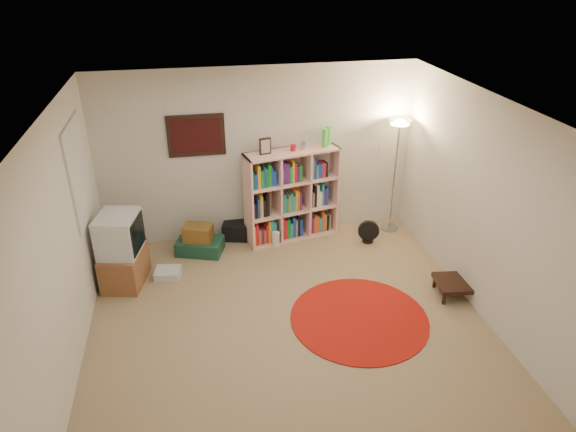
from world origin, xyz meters
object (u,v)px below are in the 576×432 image
Objects in this scene: bookshelf at (290,197)px; side_table at (454,283)px; floor_lamp at (398,140)px; tv_stand at (122,251)px; floor_fan at (368,232)px; suitcase at (200,246)px.

bookshelf is 3.29× the size of side_table.
bookshelf is at bearing 132.53° from side_table.
floor_lamp is 1.79× the size of tv_stand.
floor_fan is at bearing -32.59° from bookshelf.
floor_fan is 0.71× the size of side_table.
side_table is at bearing -9.45° from suitcase.
floor_fan is at bearing -143.77° from floor_lamp.
bookshelf is 4.63× the size of floor_fan.
bookshelf is 1.74m from floor_lamp.
floor_fan is 3.44m from tv_stand.
floor_lamp is at bearing -14.48° from bookshelf.
tv_stand is at bearing -130.48° from suitcase.
floor_lamp is 3.20m from suitcase.
tv_stand is 1.34× the size of suitcase.
tv_stand is (-2.31, -0.77, -0.19)m from bookshelf.
side_table is (0.14, -1.79, -1.27)m from floor_lamp.
suitcase is 3.47m from side_table.
suitcase is at bearing 151.58° from side_table.
floor_lamp is 2.20m from side_table.
floor_lamp is (1.56, -0.06, 0.78)m from bookshelf.
floor_fan is at bearing 14.28° from suitcase.
floor_fan is at bearing 18.87° from tv_stand.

